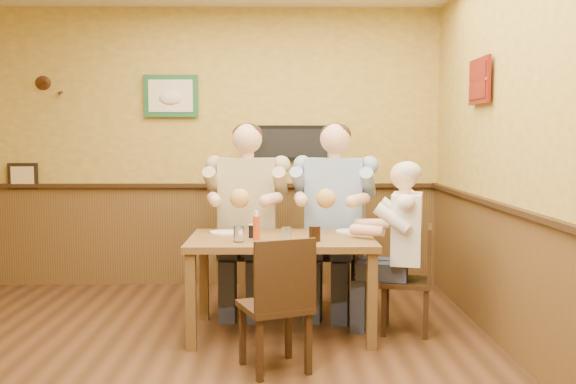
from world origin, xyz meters
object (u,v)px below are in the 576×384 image
Objects in this scene: diner_tan_shirt at (248,226)px; cola_tumbler at (315,234)px; dining_table at (281,249)px; chair_near_side at (275,303)px; salt_shaker at (251,230)px; chair_right_end at (406,279)px; hot_sauce_bottle at (256,227)px; diner_blue_polo at (335,227)px; water_glass_mid at (286,235)px; chair_back_right at (335,251)px; pepper_shaker at (251,232)px; chair_back_left at (248,251)px; water_glass_left at (239,234)px; diner_white_elder at (406,256)px.

cola_tumbler is (0.53, -0.93, 0.07)m from diner_tan_shirt.
chair_near_side is at bearing -93.43° from dining_table.
chair_right_end is at bearing -3.02° from salt_shaker.
chair_near_side is at bearing -38.14° from chair_right_end.
diner_tan_shirt is 1.07m from cola_tumbler.
diner_tan_shirt is at bearing 96.81° from hot_sauce_bottle.
diner_tan_shirt is at bearing -169.46° from diner_blue_polo.
water_glass_mid is at bearing -66.35° from diner_tan_shirt.
cola_tumbler is at bearing -55.19° from diner_tan_shirt.
chair_back_right is at bearing 55.77° from dining_table.
chair_back_left is at bearing 94.48° from pepper_shaker.
chair_right_end is 0.57× the size of diner_blue_polo.
salt_shaker is (-0.24, 0.08, 0.14)m from dining_table.
pepper_shaker is at bearing 144.34° from water_glass_mid.
dining_table is 0.84m from diner_blue_polo.
chair_right_end is 4.17× the size of hot_sauce_bottle.
diner_tan_shirt reaches higher than dining_table.
water_glass_left reaches higher than chair_right_end.
chair_back_right is 1.24m from water_glass_left.
cola_tumbler is (-0.72, -0.21, 0.39)m from chair_right_end.
diner_tan_shirt reaches higher than water_glass_left.
diner_blue_polo is 15.34× the size of pepper_shaker.
dining_table is 0.85m from chair_back_right.
dining_table is 1.59× the size of chair_near_side.
pepper_shaker reaches higher than salt_shaker.
chair_back_left reaches higher than chair_near_side.
chair_back_left is 11.46× the size of salt_shaker.
chair_back_left reaches higher than chair_right_end.
chair_back_left reaches higher than cola_tumbler.
diner_blue_polo is 1.20m from water_glass_left.
chair_back_right reaches higher than chair_near_side.
diner_white_elder is at bearing 10.55° from water_glass_left.
hot_sauce_bottle reaches higher than water_glass_left.
diner_tan_shirt is at bearing 94.69° from salt_shaker.
chair_back_left is at bearing 96.81° from hot_sauce_bottle.
water_glass_left is (-0.02, -0.95, 0.08)m from diner_tan_shirt.
cola_tumbler is at bearing -38.20° from dining_table.
water_glass_left is at bearing -116.98° from diner_blue_polo.
chair_back_left is at bearing -106.04° from diner_white_elder.
hot_sauce_bottle is at bearing -78.25° from chair_back_left.
chair_near_side is 7.87× the size of cola_tumbler.
cola_tumbler reaches higher than salt_shaker.
water_glass_left is at bearing -65.75° from diner_white_elder.
diner_tan_shirt is at bearing 88.66° from water_glass_left.
hot_sauce_bottle is (-0.66, -0.83, 0.12)m from diner_blue_polo.
diner_white_elder is at bearing -24.80° from diner_tan_shirt.
chair_back_left is 0.86× the size of diner_white_elder.
water_glass_mid is (-0.93, -0.25, 0.39)m from chair_right_end.
hot_sauce_bottle reaches higher than salt_shaker.
water_glass_left reaches higher than cola_tumbler.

